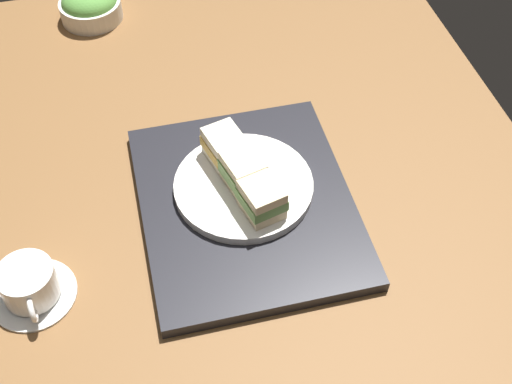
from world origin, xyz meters
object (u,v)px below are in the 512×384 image
(salad_bowl, at_px, (90,5))
(sandwich_plate, at_px, (244,186))
(sandwich_near, at_px, (263,199))
(sandwich_middle, at_px, (243,171))
(sandwich_far, at_px, (225,146))
(coffee_cup, at_px, (30,285))

(salad_bowl, bearing_deg, sandwich_plate, -160.26)
(sandwich_near, distance_m, salad_bowl, 0.66)
(sandwich_plate, height_order, sandwich_middle, sandwich_middle)
(sandwich_middle, relative_size, sandwich_far, 1.02)
(sandwich_far, bearing_deg, coffee_cup, 118.13)
(sandwich_near, bearing_deg, salad_bowl, 19.34)
(sandwich_plate, xyz_separation_m, coffee_cup, (-0.11, 0.34, -0.00))
(sandwich_near, bearing_deg, sandwich_middle, 15.65)
(sandwich_near, relative_size, salad_bowl, 0.60)
(sandwich_plate, relative_size, sandwich_far, 2.86)
(coffee_cup, bearing_deg, sandwich_middle, -71.88)
(salad_bowl, bearing_deg, coffee_cup, 168.34)
(sandwich_far, height_order, salad_bowl, sandwich_far)
(sandwich_plate, distance_m, sandwich_far, 0.07)
(sandwich_far, relative_size, coffee_cup, 0.61)
(sandwich_plate, xyz_separation_m, sandwich_middle, (-0.00, 0.00, 0.04))
(salad_bowl, bearing_deg, sandwich_near, -160.66)
(sandwich_middle, xyz_separation_m, salad_bowl, (0.56, 0.20, -0.03))
(sandwich_middle, distance_m, sandwich_far, 0.06)
(salad_bowl, bearing_deg, sandwich_far, -159.78)
(sandwich_plate, bearing_deg, sandwich_far, 15.65)
(sandwich_far, distance_m, coffee_cup, 0.37)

